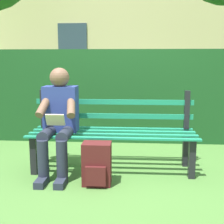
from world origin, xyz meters
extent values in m
plane|color=#477533|center=(0.00, 0.00, 0.00)|extent=(60.00, 60.00, 0.00)
cube|color=black|center=(-0.87, 0.19, 0.22)|extent=(0.07, 0.07, 0.43)
cube|color=black|center=(0.87, 0.19, 0.22)|extent=(0.07, 0.07, 0.43)
cube|color=black|center=(-0.87, -0.19, 0.22)|extent=(0.07, 0.07, 0.43)
cube|color=black|center=(0.87, -0.19, 0.22)|extent=(0.07, 0.07, 0.43)
cube|color=#1E8460|center=(0.00, -0.24, 0.44)|extent=(1.90, 0.06, 0.02)
cube|color=#1E8460|center=(0.00, -0.08, 0.44)|extent=(1.90, 0.06, 0.02)
cube|color=#1E8460|center=(0.00, 0.08, 0.44)|extent=(1.90, 0.06, 0.02)
cube|color=#1E8460|center=(0.00, 0.24, 0.44)|extent=(1.90, 0.06, 0.02)
cube|color=black|center=(-0.87, -0.23, 0.68)|extent=(0.06, 0.06, 0.46)
cube|color=black|center=(0.87, -0.23, 0.68)|extent=(0.06, 0.06, 0.46)
cube|color=#1E8460|center=(0.00, -0.23, 0.60)|extent=(1.90, 0.02, 0.06)
cube|color=#1E8460|center=(0.00, -0.23, 0.77)|extent=(1.90, 0.02, 0.06)
cube|color=navy|center=(0.60, -0.02, 0.71)|extent=(0.38, 0.22, 0.52)
sphere|color=brown|center=(0.60, 0.00, 1.07)|extent=(0.22, 0.22, 0.22)
cylinder|color=#232838|center=(0.50, 0.19, 0.47)|extent=(0.13, 0.42, 0.13)
cylinder|color=#232838|center=(0.70, 0.19, 0.47)|extent=(0.13, 0.42, 0.13)
cylinder|color=#232838|center=(0.50, 0.40, 0.23)|extent=(0.12, 0.12, 0.45)
cylinder|color=#232838|center=(0.70, 0.40, 0.23)|extent=(0.12, 0.12, 0.45)
cube|color=#232838|center=(0.50, 0.48, 0.04)|extent=(0.10, 0.24, 0.07)
cube|color=#232838|center=(0.70, 0.48, 0.04)|extent=(0.10, 0.24, 0.07)
cylinder|color=brown|center=(0.45, 0.12, 0.77)|extent=(0.14, 0.32, 0.26)
cylinder|color=brown|center=(0.75, 0.12, 0.77)|extent=(0.14, 0.32, 0.26)
cube|color=beige|center=(0.60, 0.24, 0.64)|extent=(0.20, 0.07, 0.13)
cube|color=#19471E|center=(-0.37, -1.50, 0.71)|extent=(6.48, 0.69, 1.43)
sphere|color=#19471E|center=(1.25, -1.57, 1.14)|extent=(0.55, 0.55, 0.55)
cube|color=beige|center=(-0.91, -7.65, 3.20)|extent=(10.26, 3.26, 6.41)
cube|color=#334756|center=(1.65, -6.00, 1.79)|extent=(0.90, 0.04, 1.20)
cube|color=#4C1919|center=(0.13, 0.42, 0.22)|extent=(0.29, 0.20, 0.44)
cube|color=#4C1919|center=(0.13, 0.53, 0.13)|extent=(0.20, 0.04, 0.19)
cylinder|color=#4C1919|center=(0.05, 0.30, 0.24)|extent=(0.04, 0.04, 0.26)
cylinder|color=#4C1919|center=(0.22, 0.30, 0.24)|extent=(0.04, 0.04, 0.26)
camera|label=1|loc=(-0.22, 3.27, 1.26)|focal=47.24mm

